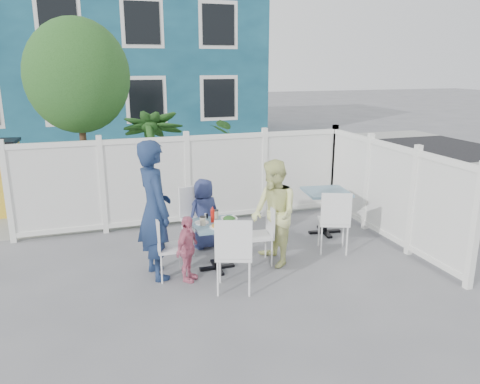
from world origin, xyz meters
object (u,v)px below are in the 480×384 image
object	(u,v)px
chair_left	(165,242)
chair_back	(196,213)
woman	(274,213)
boy	(204,214)
man	(155,210)
chair_right	(263,230)
toddler	(187,249)
main_table	(217,234)
spare_table	(326,200)
chair_near	(234,250)

from	to	relation	value
chair_left	chair_back	size ratio (longest dim) A/B	0.89
woman	boy	bearing A→B (deg)	-143.21
chair_left	chair_back	xyz separation A→B (m)	(0.64, 0.92, 0.06)
man	chair_right	bearing A→B (deg)	-102.85
toddler	woman	bearing A→B (deg)	-43.73
main_table	chair_left	world-z (taller)	chair_left
spare_table	woman	xyz separation A→B (m)	(-1.32, -0.90, 0.18)
main_table	chair_left	distance (m)	0.74
chair_back	woman	world-z (taller)	woman
chair_right	boy	bearing A→B (deg)	44.58
chair_right	woman	xyz separation A→B (m)	(0.12, -0.08, 0.26)
chair_left	toddler	world-z (taller)	toddler
chair_near	toddler	world-z (taller)	chair_near
chair_near	spare_table	bearing A→B (deg)	56.59
chair_left	chair_right	world-z (taller)	chair_left
spare_table	man	distance (m)	3.09
chair_near	boy	bearing A→B (deg)	109.30
woman	chair_left	bearing A→B (deg)	-94.74
main_table	chair_near	bearing A→B (deg)	-88.96
main_table	chair_near	size ratio (longest dim) A/B	0.68
main_table	boy	distance (m)	0.84
woman	toddler	distance (m)	1.33
chair_near	woman	world-z (taller)	woman
chair_near	man	world-z (taller)	man
chair_left	woman	distance (m)	1.58
main_table	boy	world-z (taller)	boy
woman	boy	distance (m)	1.23
chair_near	man	bearing A→B (deg)	155.91
chair_left	man	xyz separation A→B (m)	(-0.10, 0.11, 0.43)
boy	chair_left	bearing A→B (deg)	30.28
chair_right	woman	size ratio (longest dim) A/B	0.56
chair_right	boy	size ratio (longest dim) A/B	0.77
chair_left	chair_back	bearing A→B (deg)	143.90
man	spare_table	bearing A→B (deg)	-86.47
boy	toddler	distance (m)	1.19
chair_left	boy	xyz separation A→B (m)	(0.76, 0.90, 0.05)
man	boy	size ratio (longest dim) A/B	1.69
chair_left	chair_near	bearing A→B (deg)	45.38
main_table	toddler	xyz separation A→B (m)	(-0.47, -0.24, -0.08)
toddler	chair_back	bearing A→B (deg)	20.59
chair_near	woman	bearing A→B (deg)	60.07
main_table	man	world-z (taller)	man
man	toddler	bearing A→B (deg)	-139.55
chair_back	toddler	xyz separation A→B (m)	(-0.37, -1.10, -0.12)
chair_back	woman	xyz separation A→B (m)	(0.92, -0.94, 0.19)
main_table	man	bearing A→B (deg)	176.29
spare_table	boy	bearing A→B (deg)	179.60
spare_table	man	world-z (taller)	man
main_table	toddler	size ratio (longest dim) A/B	0.75
main_table	boy	size ratio (longest dim) A/B	0.61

